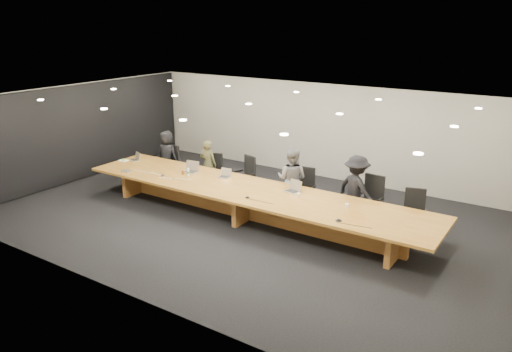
% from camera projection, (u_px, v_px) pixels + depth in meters
% --- Properties ---
extents(ground, '(12.00, 12.00, 0.00)m').
position_uv_depth(ground, '(249.00, 219.00, 11.96)').
color(ground, black).
rests_on(ground, ground).
extents(back_wall, '(12.00, 0.02, 2.80)m').
position_uv_depth(back_wall, '(325.00, 131.00, 14.72)').
color(back_wall, '#B3B0A3').
rests_on(back_wall, ground).
extents(left_wall_panel, '(0.08, 7.84, 2.74)m').
position_uv_depth(left_wall_panel, '(82.00, 133.00, 14.65)').
color(left_wall_panel, black).
rests_on(left_wall_panel, ground).
extents(conference_table, '(9.00, 1.80, 0.75)m').
position_uv_depth(conference_table, '(249.00, 198.00, 11.80)').
color(conference_table, brown).
rests_on(conference_table, ground).
extents(chair_far_left, '(0.61, 0.61, 1.06)m').
position_uv_depth(chair_far_left, '(169.00, 163.00, 14.64)').
color(chair_far_left, black).
rests_on(chair_far_left, ground).
extents(chair_left, '(0.64, 0.64, 0.99)m').
position_uv_depth(chair_left, '(213.00, 171.00, 13.98)').
color(chair_left, black).
rests_on(chair_left, ground).
extents(chair_mid_left, '(0.70, 0.70, 1.09)m').
position_uv_depth(chair_mid_left, '(244.00, 176.00, 13.44)').
color(chair_mid_left, black).
rests_on(chair_mid_left, ground).
extents(chair_mid_right, '(0.62, 0.62, 1.07)m').
position_uv_depth(chair_mid_right, '(303.00, 189.00, 12.42)').
color(chair_mid_right, black).
rests_on(chair_mid_right, ground).
extents(chair_right, '(0.63, 0.63, 1.15)m').
position_uv_depth(chair_right, '(369.00, 200.00, 11.56)').
color(chair_right, black).
rests_on(chair_right, ground).
extents(chair_far_right, '(0.68, 0.68, 1.07)m').
position_uv_depth(chair_far_right, '(414.00, 214.00, 10.85)').
color(chair_far_right, black).
rests_on(chair_far_right, ground).
extents(person_a, '(0.71, 0.47, 1.46)m').
position_uv_depth(person_a, '(167.00, 155.00, 14.71)').
color(person_a, black).
rests_on(person_a, ground).
extents(person_b, '(0.55, 0.40, 1.39)m').
position_uv_depth(person_b, '(208.00, 164.00, 13.92)').
color(person_b, '#3B3A20').
rests_on(person_b, ground).
extents(person_c, '(0.84, 0.70, 1.57)m').
position_uv_depth(person_c, '(292.00, 179.00, 12.36)').
color(person_c, '#59595B').
rests_on(person_c, ground).
extents(person_d, '(1.18, 0.93, 1.61)m').
position_uv_depth(person_d, '(356.00, 189.00, 11.59)').
color(person_d, black).
rests_on(person_d, ground).
extents(laptop_a, '(0.35, 0.31, 0.23)m').
position_uv_depth(laptop_a, '(134.00, 156.00, 14.08)').
color(laptop_a, tan).
rests_on(laptop_a, conference_table).
extents(laptop_b, '(0.41, 0.32, 0.29)m').
position_uv_depth(laptop_b, '(190.00, 167.00, 12.98)').
color(laptop_b, tan).
rests_on(laptop_b, conference_table).
extents(laptop_c, '(0.31, 0.24, 0.23)m').
position_uv_depth(laptop_c, '(224.00, 173.00, 12.57)').
color(laptop_c, '#C5B197').
rests_on(laptop_c, conference_table).
extents(laptop_d, '(0.40, 0.33, 0.27)m').
position_uv_depth(laptop_d, '(292.00, 186.00, 11.52)').
color(laptop_d, '#B5AA8A').
rests_on(laptop_d, conference_table).
extents(water_bottle, '(0.08, 0.08, 0.21)m').
position_uv_depth(water_bottle, '(188.00, 172.00, 12.66)').
color(water_bottle, silver).
rests_on(water_bottle, conference_table).
extents(amber_mug, '(0.10, 0.10, 0.09)m').
position_uv_depth(amber_mug, '(183.00, 172.00, 12.85)').
color(amber_mug, brown).
rests_on(amber_mug, conference_table).
extents(paper_cup_near, '(0.09, 0.09, 0.09)m').
position_uv_depth(paper_cup_near, '(299.00, 195.00, 11.22)').
color(paper_cup_near, silver).
rests_on(paper_cup_near, conference_table).
extents(paper_cup_far, '(0.09, 0.09, 0.09)m').
position_uv_depth(paper_cup_far, '(347.00, 206.00, 10.59)').
color(paper_cup_far, white).
rests_on(paper_cup_far, conference_table).
extents(notepad, '(0.26, 0.21, 0.02)m').
position_uv_depth(notepad, '(124.00, 160.00, 14.08)').
color(notepad, white).
rests_on(notepad, conference_table).
extents(lime_gadget, '(0.15, 0.12, 0.02)m').
position_uv_depth(lime_gadget, '(124.00, 160.00, 14.07)').
color(lime_gadget, '#51A92D').
rests_on(lime_gadget, notepad).
extents(av_box, '(0.24, 0.20, 0.03)m').
position_uv_depth(av_box, '(126.00, 171.00, 13.08)').
color(av_box, '#9D9DA1').
rests_on(av_box, conference_table).
extents(mic_left, '(0.11, 0.11, 0.03)m').
position_uv_depth(mic_left, '(163.00, 175.00, 12.75)').
color(mic_left, black).
rests_on(mic_left, conference_table).
extents(mic_center, '(0.14, 0.14, 0.03)m').
position_uv_depth(mic_center, '(247.00, 197.00, 11.19)').
color(mic_center, black).
rests_on(mic_center, conference_table).
extents(mic_right, '(0.18, 0.18, 0.03)m').
position_uv_depth(mic_right, '(339.00, 220.00, 9.91)').
color(mic_right, black).
rests_on(mic_right, conference_table).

